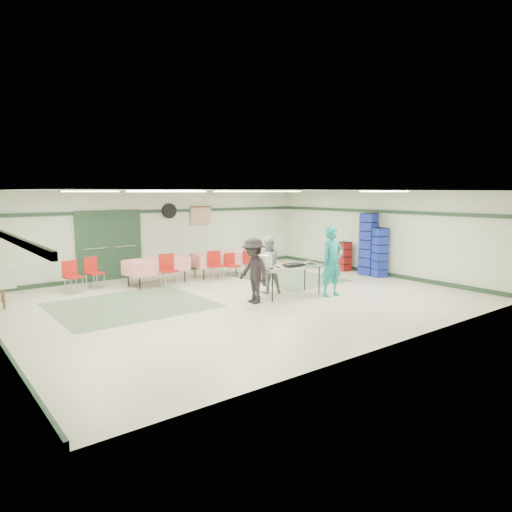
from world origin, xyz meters
TOP-DOWN VIEW (x-y plane):
  - floor at (0.00, 0.00)m, footprint 11.00×11.00m
  - ceiling at (0.00, 0.00)m, footprint 11.00×11.00m
  - wall_back at (0.00, 4.50)m, footprint 11.00×0.00m
  - wall_front at (0.00, -4.50)m, footprint 11.00×0.00m
  - wall_right at (5.50, 0.00)m, footprint 0.00×9.00m
  - trim_back at (0.00, 4.47)m, footprint 11.00×0.06m
  - baseboard_back at (0.00, 4.47)m, footprint 11.00×0.06m
  - trim_right at (5.47, 0.00)m, footprint 0.06×9.00m
  - baseboard_right at (5.47, 0.00)m, footprint 0.06×9.00m
  - green_patch_a at (-2.50, 1.00)m, footprint 3.50×3.00m
  - green_patch_b at (2.80, 1.50)m, footprint 2.50×3.50m
  - double_door_left at (-2.20, 4.44)m, footprint 0.90×0.06m
  - double_door_right at (-1.25, 4.44)m, footprint 0.90×0.06m
  - door_frame at (-1.73, 4.42)m, footprint 2.00×0.03m
  - wall_fan at (0.30, 4.44)m, footprint 0.50×0.10m
  - scroll_banner at (1.50, 4.44)m, footprint 0.80×0.02m
  - serving_table at (1.16, -0.53)m, footprint 1.81×0.81m
  - sheet_tray_right at (1.74, -0.59)m, footprint 0.63×0.49m
  - sheet_tray_mid at (1.02, -0.38)m, footprint 0.58×0.45m
  - sheet_tray_left at (0.56, -0.62)m, footprint 0.59×0.46m
  - baking_pan at (1.24, -0.57)m, footprint 0.49×0.32m
  - foam_box_stack at (0.39, -0.51)m, footprint 0.23×0.22m
  - volunteer_teal at (2.00, -1.22)m, footprint 0.69×0.48m
  - volunteer_grey at (0.93, 0.07)m, footprint 0.87×0.77m
  - volunteer_dark at (-0.06, -0.58)m, footprint 0.65×1.06m
  - dining_table_a at (1.28, 2.90)m, footprint 1.88×0.94m
  - dining_table_b at (-0.92, 2.90)m, footprint 1.92×1.05m
  - chair_a at (1.30, 2.33)m, footprint 0.39×0.39m
  - chair_b at (0.72, 2.34)m, footprint 0.49×0.49m
  - chair_c at (2.01, 2.33)m, footprint 0.42×0.42m
  - chair_d at (-0.85, 2.34)m, footprint 0.49×0.49m
  - chair_loose_a at (-2.60, 3.38)m, footprint 0.52×0.52m
  - chair_loose_b at (-3.22, 3.19)m, footprint 0.48×0.48m
  - crate_stack_blue_a at (5.15, 0.15)m, footprint 0.49×0.49m
  - crate_stack_red at (5.15, 1.16)m, footprint 0.41×0.41m
  - crate_stack_blue_b at (5.15, -0.29)m, footprint 0.49×0.49m
  - office_printer at (-5.15, 1.16)m, footprint 0.51×0.45m

SIDE VIEW (x-z plane):
  - floor at x=0.00m, z-range 0.00..0.00m
  - green_patch_a at x=-2.50m, z-range 0.00..0.01m
  - green_patch_b at x=2.80m, z-range 0.00..0.01m
  - baseboard_back at x=0.00m, z-range 0.00..0.12m
  - baseboard_right at x=5.47m, z-range 0.00..0.12m
  - chair_a at x=1.30m, z-range 0.09..0.88m
  - crate_stack_red at x=5.15m, z-range 0.00..0.99m
  - chair_c at x=2.01m, z-range 0.09..0.92m
  - chair_loose_b at x=-3.22m, z-range 0.10..0.97m
  - chair_loose_a at x=-2.60m, z-range 0.10..0.99m
  - chair_b at x=0.72m, z-range 0.10..1.00m
  - dining_table_b at x=-0.92m, z-range 0.19..0.95m
  - dining_table_a at x=1.28m, z-range 0.19..0.95m
  - chair_d at x=-0.85m, z-range 0.11..1.05m
  - serving_table at x=1.16m, z-range 0.33..1.09m
  - volunteer_grey at x=0.93m, z-range 0.00..1.51m
  - sheet_tray_right at x=1.74m, z-range 0.76..0.78m
  - sheet_tray_mid at x=1.02m, z-range 0.76..0.78m
  - sheet_tray_left at x=0.56m, z-range 0.76..0.78m
  - crate_stack_blue_b at x=5.15m, z-range 0.00..1.56m
  - volunteer_dark at x=-0.06m, z-range 0.00..1.59m
  - baking_pan at x=1.24m, z-range 0.76..0.84m
  - volunteer_teal at x=2.00m, z-range 0.00..1.80m
  - office_printer at x=-5.15m, z-range 0.75..1.13m
  - foam_box_stack at x=0.39m, z-range 0.76..1.12m
  - crate_stack_blue_a at x=5.15m, z-range 0.00..2.00m
  - double_door_left at x=-2.20m, z-range 0.00..2.10m
  - double_door_right at x=-1.25m, z-range 0.00..2.10m
  - door_frame at x=-1.73m, z-range -0.02..2.12m
  - wall_back at x=0.00m, z-range -4.15..6.85m
  - wall_front at x=0.00m, z-range -4.15..6.85m
  - wall_right at x=5.50m, z-range -3.15..5.85m
  - scroll_banner at x=1.50m, z-range 1.55..2.15m
  - trim_back at x=0.00m, z-range 2.00..2.10m
  - trim_right at x=5.47m, z-range 2.00..2.10m
  - wall_fan at x=0.30m, z-range 1.80..2.30m
  - ceiling at x=0.00m, z-range 2.70..2.70m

